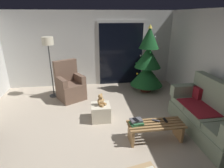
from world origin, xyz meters
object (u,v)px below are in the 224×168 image
christmas_tree (148,63)px  armchair (70,86)px  cell_phone (136,120)px  couch (210,116)px  remote_graphite (156,121)px  book_stack (137,122)px  remote_black (165,120)px  floor_lamp (48,47)px  ottoman (101,112)px  teddy_bear_honey (101,100)px  coffee_table (155,129)px

christmas_tree → armchair: 2.49m
cell_phone → couch: bearing=-17.8°
remote_graphite → cell_phone: cell_phone is taller
book_stack → remote_black: bearing=3.0°
remote_black → armchair: size_ratio=0.14×
couch → floor_lamp: size_ratio=1.09×
christmas_tree → floor_lamp: bearing=-179.6°
couch → book_stack: couch is taller
armchair → remote_black: bearing=-46.8°
ottoman → armchair: bearing=121.4°
christmas_tree → teddy_bear_honey: size_ratio=7.36×
floor_lamp → teddy_bear_honey: size_ratio=6.25×
book_stack → christmas_tree: christmas_tree is taller
christmas_tree → cell_phone: bearing=-112.4°
remote_black → book_stack: bearing=3.2°
floor_lamp → ottoman: (1.32, -1.55, -1.31)m
coffee_table → ottoman: bearing=137.8°
remote_graphite → armchair: 2.82m
couch → remote_graphite: 1.17m
remote_black → floor_lamp: 3.66m
christmas_tree → armchair: size_ratio=1.86×
remote_black → ottoman: remote_black is taller
floor_lamp → cell_phone: bearing=-51.5°
remote_graphite → book_stack: (-0.41, -0.04, 0.03)m
couch → book_stack: (-1.58, -0.04, 0.02)m
remote_black → armchair: bearing=-46.6°
cell_phone → floor_lamp: size_ratio=0.08×
coffee_table → armchair: (-1.80, 2.22, 0.15)m
remote_black → ottoman: bearing=-34.3°
couch → christmas_tree: (-0.58, 2.40, 0.53)m
floor_lamp → ottoman: 2.42m
cell_phone → remote_graphite: bearing=-12.6°
teddy_bear_honey → remote_graphite: bearing=-38.7°
armchair → floor_lamp: size_ratio=0.63×
book_stack → armchair: 2.61m
coffee_table → ottoman: (-1.00, 0.91, -0.06)m
book_stack → cell_phone: size_ratio=1.89×
book_stack → cell_phone: bearing=-151.9°
remote_graphite → cell_phone: size_ratio=1.08×
coffee_table → cell_phone: (-0.40, 0.03, 0.22)m
couch → book_stack: bearing=-178.6°
ottoman → cell_phone: bearing=-55.4°
armchair → teddy_bear_honey: armchair is taller
remote_black → christmas_tree: 2.50m
remote_graphite → remote_black: bearing=119.0°
coffee_table → couch: bearing=3.8°
floor_lamp → remote_black: bearing=-43.2°
coffee_table → remote_graphite: remote_graphite is taller
couch → remote_graphite: size_ratio=12.48×
cell_phone → armchair: armchair is taller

